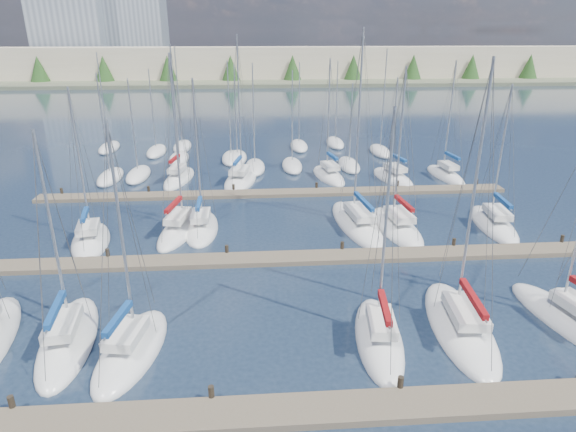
{
  "coord_description": "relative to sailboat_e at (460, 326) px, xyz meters",
  "views": [
    {
      "loc": [
        -1.98,
        -13.23,
        14.55
      ],
      "look_at": [
        0.0,
        14.0,
        4.0
      ],
      "focal_mm": 30.0,
      "sensor_mm": 36.0,
      "label": 1
    }
  ],
  "objects": [
    {
      "name": "ground",
      "position": [
        -8.51,
        52.63,
        -0.18
      ],
      "size": [
        400.0,
        400.0,
        0.0
      ],
      "primitive_type": "plane",
      "color": "#223045",
      "rests_on": "ground"
    },
    {
      "name": "dock_near",
      "position": [
        -8.51,
        -5.35,
        -0.03
      ],
      "size": [
        44.0,
        1.93,
        1.1
      ],
      "color": "#6B5E4C",
      "rests_on": "ground"
    },
    {
      "name": "dock_mid",
      "position": [
        -8.51,
        8.65,
        -0.03
      ],
      "size": [
        44.0,
        1.93,
        1.1
      ],
      "color": "#6B5E4C",
      "rests_on": "ground"
    },
    {
      "name": "dock_far",
      "position": [
        -8.51,
        22.65,
        -0.03
      ],
      "size": [
        44.0,
        1.93,
        1.1
      ],
      "color": "#6B5E4C",
      "rests_on": "ground"
    },
    {
      "name": "sailboat_e",
      "position": [
        0.0,
        0.0,
        0.0
      ],
      "size": [
        3.86,
        9.32,
        14.26
      ],
      "rotation": [
        0.0,
        0.0,
        -0.11
      ],
      "color": "white",
      "rests_on": "ground"
    },
    {
      "name": "sailboat_m",
      "position": [
        8.37,
        13.52,
        -0.01
      ],
      "size": [
        3.48,
        8.55,
        11.68
      ],
      "rotation": [
        0.0,
        0.0,
        -0.11
      ],
      "color": "white",
      "rests_on": "ground"
    },
    {
      "name": "sailboat_n",
      "position": [
        -18.32,
        28.17,
        0.02
      ],
      "size": [
        3.53,
        8.06,
        14.1
      ],
      "rotation": [
        0.0,
        0.0,
        -0.15
      ],
      "color": "white",
      "rests_on": "ground"
    },
    {
      "name": "sailboat_c",
      "position": [
        -16.62,
        -0.83,
        -0.0
      ],
      "size": [
        3.67,
        7.29,
        11.87
      ],
      "rotation": [
        0.0,
        0.0,
        -0.16
      ],
      "color": "white",
      "rests_on": "ground"
    },
    {
      "name": "sailboat_b",
      "position": [
        -19.97,
        0.28,
        -0.01
      ],
      "size": [
        3.47,
        8.32,
        11.29
      ],
      "rotation": [
        0.0,
        0.0,
        0.12
      ],
      "color": "white",
      "rests_on": "ground"
    },
    {
      "name": "sailboat_r",
      "position": [
        9.8,
        27.28,
        0.01
      ],
      "size": [
        2.88,
        7.72,
        12.55
      ],
      "rotation": [
        0.0,
        0.0,
        0.09
      ],
      "color": "white",
      "rests_on": "ground"
    },
    {
      "name": "sailboat_p",
      "position": [
        -2.62,
        28.06,
        0.01
      ],
      "size": [
        3.74,
        7.76,
        12.77
      ],
      "rotation": [
        0.0,
        0.0,
        0.18
      ],
      "color": "white",
      "rests_on": "ground"
    },
    {
      "name": "sailboat_f",
      "position": [
        5.96,
        -0.09,
        -0.0
      ],
      "size": [
        3.92,
        8.87,
        12.33
      ],
      "rotation": [
        0.0,
        0.0,
        0.18
      ],
      "color": "white",
      "rests_on": "ground"
    },
    {
      "name": "sailboat_j",
      "position": [
        -14.69,
        14.4,
        0.0
      ],
      "size": [
        2.6,
        7.15,
        12.17
      ],
      "rotation": [
        0.0,
        0.0,
        0.02
      ],
      "color": "white",
      "rests_on": "ground"
    },
    {
      "name": "sailboat_l",
      "position": [
        0.51,
        13.54,
        -0.01
      ],
      "size": [
        3.51,
        8.79,
        12.98
      ],
      "rotation": [
        0.0,
        0.0,
        0.08
      ],
      "color": "white",
      "rests_on": "ground"
    },
    {
      "name": "sailboat_i",
      "position": [
        -16.33,
        14.46,
        0.01
      ],
      "size": [
        3.87,
        8.77,
        13.87
      ],
      "rotation": [
        0.0,
        0.0,
        -0.18
      ],
      "color": "white",
      "rests_on": "ground"
    },
    {
      "name": "sailboat_o",
      "position": [
        -11.93,
        27.09,
        0.01
      ],
      "size": [
        4.35,
        8.45,
        15.01
      ],
      "rotation": [
        0.0,
        0.0,
        -0.18
      ],
      "color": "white",
      "rests_on": "ground"
    },
    {
      "name": "sailboat_k",
      "position": [
        -2.45,
        14.42,
        0.0
      ],
      "size": [
        3.9,
        10.71,
        15.56
      ],
      "rotation": [
        0.0,
        0.0,
        0.1
      ],
      "color": "white",
      "rests_on": "ground"
    },
    {
      "name": "sailboat_h",
      "position": [
        -22.6,
        12.61,
        -0.0
      ],
      "size": [
        3.89,
        7.27,
        11.84
      ],
      "rotation": [
        0.0,
        0.0,
        0.19
      ],
      "color": "white",
      "rests_on": "ground"
    },
    {
      "name": "sailboat_q",
      "position": [
        3.95,
        26.8,
        -0.01
      ],
      "size": [
        4.05,
        7.85,
        11.05
      ],
      "rotation": [
        0.0,
        0.0,
        0.2
      ],
      "color": "white",
      "rests_on": "ground"
    },
    {
      "name": "sailboat_d",
      "position": [
        -4.48,
        -0.72,
        0.01
      ],
      "size": [
        3.15,
        7.59,
        12.26
      ],
      "rotation": [
        0.0,
        0.0,
        -0.12
      ],
      "color": "white",
      "rests_on": "ground"
    },
    {
      "name": "distant_boats",
      "position": [
        -12.86,
        36.4,
        0.11
      ],
      "size": [
        36.93,
        20.75,
        13.3
      ],
      "color": "#9EA0A5",
      "rests_on": "ground"
    },
    {
      "name": "shoreline",
      "position": [
        -21.8,
        142.4,
        7.26
      ],
      "size": [
        400.0,
        60.0,
        38.0
      ],
      "color": "#666B51",
      "rests_on": "ground"
    }
  ]
}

